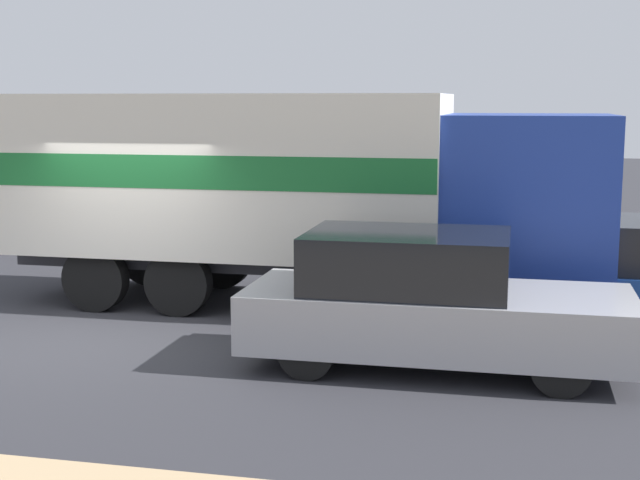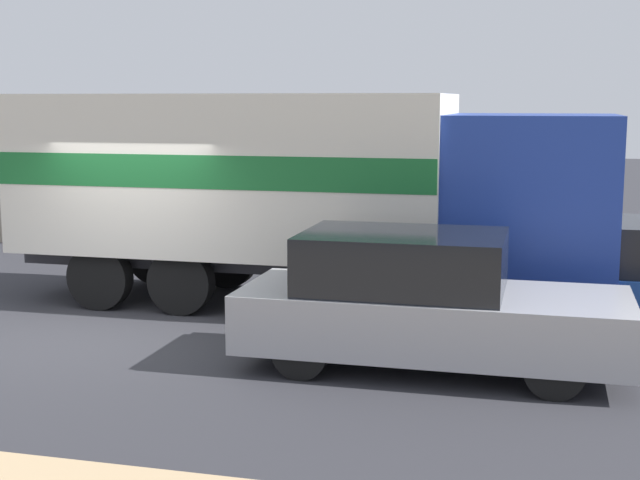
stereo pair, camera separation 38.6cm
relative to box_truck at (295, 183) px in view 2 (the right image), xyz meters
name	(u,v)px [view 2 (the right image)]	position (x,y,z in m)	size (l,w,h in m)	color
ground_plane	(92,337)	(-2.07, -2.49, -1.86)	(80.00, 80.00, 0.00)	#2D2D33
stone_wall_backdrop	(256,229)	(-2.07, 4.34, -1.37)	(60.00, 0.35, 0.99)	#A39984
box_truck	(295,183)	(0.00, 0.00, 0.00)	(8.81, 2.47, 3.18)	navy
car_hatchback	(424,303)	(2.33, -2.74, -1.09)	(4.44, 1.77, 1.59)	#9E9EA3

